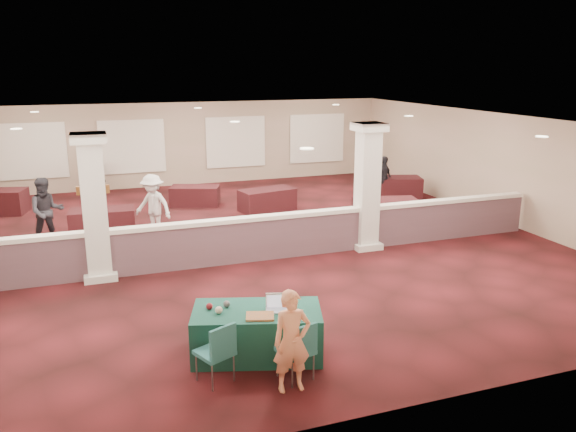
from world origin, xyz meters
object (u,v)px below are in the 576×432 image
object	(u,v)px
near_table	(257,332)
far_table_front_center	(267,200)
woman	(292,341)
far_table_front_left	(103,221)
far_table_back_center	(195,196)
far_table_back_right	(394,188)
conf_chair_main	(299,347)
attendee_c	(383,178)
attendee_b	(153,205)
attendee_d	(93,175)
far_table_front_right	(386,212)
attendee_a	(47,212)
conf_chair_side	(218,349)

from	to	relation	value
near_table	far_table_front_center	distance (m)	9.39
woman	far_table_front_left	distance (m)	9.40
far_table_back_center	far_table_back_right	xyz separation A→B (m)	(6.81, -1.30, 0.06)
woman	near_table	bearing A→B (deg)	101.74
near_table	far_table_back_center	xyz separation A→B (m)	(0.88, 10.42, -0.07)
conf_chair_main	attendee_c	distance (m)	12.01
near_table	conf_chair_main	world-z (taller)	conf_chair_main
attendee_b	attendee_c	bearing A→B (deg)	54.53
far_table_back_right	attendee_d	world-z (taller)	attendee_d
conf_chair_main	far_table_front_right	world-z (taller)	conf_chair_main
near_table	attendee_d	bearing A→B (deg)	116.92
woman	attendee_a	bearing A→B (deg)	115.64
attendee_a	conf_chair_main	bearing A→B (deg)	-74.20
near_table	conf_chair_main	bearing A→B (deg)	-52.26
woman	far_table_front_right	xyz separation A→B (m)	(5.58, 7.35, -0.38)
far_table_front_center	attendee_b	bearing A→B (deg)	-156.84
conf_chair_side	far_table_back_right	distance (m)	12.91
attendee_a	attendee_b	xyz separation A→B (m)	(2.69, -0.07, -0.04)
conf_chair_side	attendee_b	bearing A→B (deg)	65.87
far_table_front_left	attendee_b	size ratio (longest dim) A/B	1.02
attendee_a	attendee_d	bearing A→B (deg)	68.57
conf_chair_main	far_table_back_right	distance (m)	12.46
far_table_front_right	attendee_b	bearing A→B (deg)	170.56
far_table_front_right	conf_chair_main	bearing A→B (deg)	-126.98
attendee_b	near_table	bearing A→B (deg)	-40.77
far_table_front_center	attendee_c	distance (m)	4.23
far_table_back_center	far_table_front_right	bearing A→B (deg)	-40.66
far_table_front_left	far_table_back_right	xyz separation A→B (m)	(9.84, 1.15, 0.03)
attendee_b	woman	bearing A→B (deg)	-40.33
far_table_back_right	attendee_d	bearing A→B (deg)	159.15
conf_chair_main	attendee_d	distance (m)	14.13
far_table_front_left	attendee_d	distance (m)	4.97
conf_chair_side	woman	size ratio (longest dim) A/B	0.63
conf_chair_main	far_table_back_center	size ratio (longest dim) A/B	0.59
far_table_front_left	far_table_front_right	xyz separation A→B (m)	(7.92, -1.75, 0.02)
conf_chair_main	far_table_front_left	size ratio (longest dim) A/B	0.54
far_table_front_center	far_table_back_center	world-z (taller)	far_table_front_center
far_table_front_center	conf_chair_side	bearing A→B (deg)	-111.28
conf_chair_side	far_table_front_right	bearing A→B (deg)	21.92
far_table_front_left	far_table_back_center	size ratio (longest dim) A/B	1.09
conf_chair_side	far_table_front_center	distance (m)	10.25
attendee_a	attendee_d	xyz separation A→B (m)	(1.21, 5.54, -0.10)
attendee_c	attendee_d	distance (m)	10.24
conf_chair_main	attendee_b	xyz separation A→B (m)	(-1.17, 8.27, 0.30)
conf_chair_side	far_table_front_right	distance (m)	9.47
far_table_back_center	far_table_front_center	bearing A→B (deg)	-35.95
conf_chair_main	attendee_c	xyz separation A→B (m)	(6.79, 9.91, 0.22)
attendee_d	conf_chair_main	bearing A→B (deg)	118.07
attendee_d	far_table_front_left	bearing A→B (deg)	108.85
near_table	attendee_a	size ratio (longest dim) A/B	1.14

